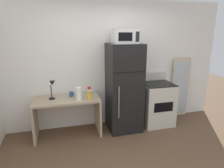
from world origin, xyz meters
The scene contains 10 objects.
wall_back_white centered at (0.00, 1.70, 1.30)m, with size 5.00×0.10×2.60m, color white.
desk centered at (-0.93, 1.33, 0.53)m, with size 1.24×0.59×0.75m.
desk_lamp centered at (-1.18, 1.36, 0.99)m, with size 0.14×0.12×0.35m.
coffee_mug centered at (-0.83, 1.44, 0.80)m, with size 0.08×0.08×0.10m, color #264C99.
paper_towel_roll centered at (-0.71, 1.20, 0.87)m, with size 0.11×0.11×0.24m, color white.
spray_bottle centered at (-0.52, 1.17, 0.85)m, with size 0.06×0.06×0.25m.
refrigerator centered at (0.20, 1.31, 0.88)m, with size 0.64×0.67×1.76m.
microwave centered at (0.20, 1.29, 1.89)m, with size 0.46×0.35×0.26m.
oven_range centered at (0.97, 1.33, 0.47)m, with size 0.66×0.61×1.10m.
leaning_mirror centered at (1.69, 1.59, 0.70)m, with size 0.44×0.03×1.40m.
Camera 1 is at (-0.99, -2.28, 1.99)m, focal length 31.32 mm.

